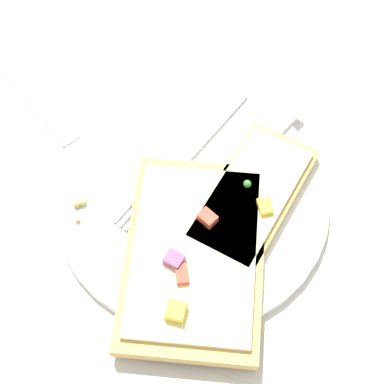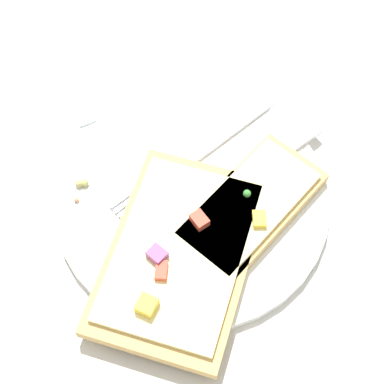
{
  "view_description": "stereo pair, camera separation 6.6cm",
  "coord_description": "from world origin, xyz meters",
  "px_view_note": "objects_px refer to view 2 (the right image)",
  "views": [
    {
      "loc": [
        -0.26,
        0.2,
        0.6
      ],
      "look_at": [
        0.0,
        0.0,
        0.02
      ],
      "focal_mm": 60.0,
      "sensor_mm": 36.0,
      "label": 1
    },
    {
      "loc": [
        -0.29,
        0.14,
        0.6
      ],
      "look_at": [
        0.0,
        0.0,
        0.02
      ],
      "focal_mm": 60.0,
      "sensor_mm": 36.0,
      "label": 2
    }
  ],
  "objects_px": {
    "napkin": "(93,64)",
    "plate": "(192,199)",
    "knife": "(259,168)",
    "pizza_slice_main": "(180,254)",
    "fork": "(190,161)",
    "pizza_slice_corner": "(248,208)"
  },
  "relations": [
    {
      "from": "napkin",
      "to": "plate",
      "type": "bearing_deg",
      "value": -173.9
    },
    {
      "from": "knife",
      "to": "pizza_slice_main",
      "type": "distance_m",
      "value": 0.13
    },
    {
      "from": "plate",
      "to": "pizza_slice_main",
      "type": "bearing_deg",
      "value": 143.85
    },
    {
      "from": "fork",
      "to": "napkin",
      "type": "xyz_separation_m",
      "value": [
        0.18,
        0.04,
        -0.01
      ]
    },
    {
      "from": "napkin",
      "to": "knife",
      "type": "bearing_deg",
      "value": -155.15
    },
    {
      "from": "knife",
      "to": "pizza_slice_corner",
      "type": "xyz_separation_m",
      "value": [
        -0.04,
        0.04,
        0.01
      ]
    },
    {
      "from": "plate",
      "to": "fork",
      "type": "bearing_deg",
      "value": -22.78
    },
    {
      "from": "pizza_slice_corner",
      "to": "napkin",
      "type": "xyz_separation_m",
      "value": [
        0.26,
        0.07,
        -0.02
      ]
    },
    {
      "from": "pizza_slice_corner",
      "to": "knife",
      "type": "bearing_deg",
      "value": -154.34
    },
    {
      "from": "plate",
      "to": "pizza_slice_corner",
      "type": "height_order",
      "value": "pizza_slice_corner"
    },
    {
      "from": "knife",
      "to": "pizza_slice_main",
      "type": "relative_size",
      "value": 0.83
    },
    {
      "from": "fork",
      "to": "knife",
      "type": "distance_m",
      "value": 0.08
    },
    {
      "from": "knife",
      "to": "plate",
      "type": "bearing_deg",
      "value": -13.63
    },
    {
      "from": "knife",
      "to": "napkin",
      "type": "xyz_separation_m",
      "value": [
        0.22,
        0.1,
        -0.01
      ]
    },
    {
      "from": "pizza_slice_corner",
      "to": "napkin",
      "type": "distance_m",
      "value": 0.27
    },
    {
      "from": "pizza_slice_corner",
      "to": "napkin",
      "type": "bearing_deg",
      "value": -98.32
    },
    {
      "from": "pizza_slice_main",
      "to": "napkin",
      "type": "xyz_separation_m",
      "value": [
        0.28,
        -0.02,
        -0.02
      ]
    },
    {
      "from": "pizza_slice_main",
      "to": "napkin",
      "type": "bearing_deg",
      "value": -140.38
    },
    {
      "from": "fork",
      "to": "pizza_slice_main",
      "type": "xyz_separation_m",
      "value": [
        -0.1,
        0.06,
        0.01
      ]
    },
    {
      "from": "fork",
      "to": "plate",
      "type": "bearing_deg",
      "value": 52.22
    },
    {
      "from": "plate",
      "to": "pizza_slice_corner",
      "type": "distance_m",
      "value": 0.06
    },
    {
      "from": "pizza_slice_main",
      "to": "pizza_slice_corner",
      "type": "xyz_separation_m",
      "value": [
        0.01,
        -0.08,
        0.0
      ]
    }
  ]
}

